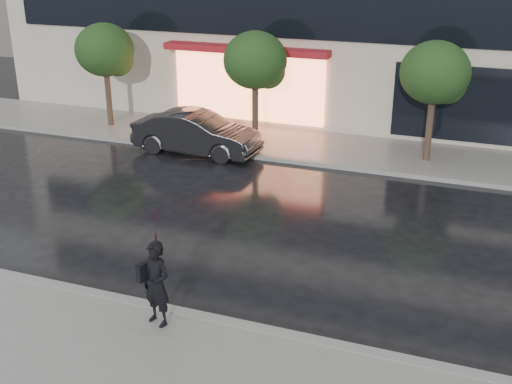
% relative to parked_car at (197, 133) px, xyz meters
% --- Properties ---
extents(ground, '(120.00, 120.00, 0.00)m').
position_rel_parked_car_xyz_m(ground, '(4.49, -8.30, -0.72)').
color(ground, black).
rests_on(ground, ground).
extents(sidewalk_far, '(60.00, 3.50, 0.12)m').
position_rel_parked_car_xyz_m(sidewalk_far, '(4.49, 1.95, -0.66)').
color(sidewalk_far, slate).
rests_on(sidewalk_far, ground).
extents(curb_near, '(60.00, 0.25, 0.14)m').
position_rel_parked_car_xyz_m(curb_near, '(4.49, -9.30, -0.65)').
color(curb_near, gray).
rests_on(curb_near, ground).
extents(curb_far, '(60.00, 0.25, 0.14)m').
position_rel_parked_car_xyz_m(curb_far, '(4.49, 0.20, -0.65)').
color(curb_far, gray).
rests_on(curb_far, ground).
extents(tree_far_west, '(2.20, 2.20, 3.99)m').
position_rel_parked_car_xyz_m(tree_far_west, '(-4.45, 1.73, 2.20)').
color(tree_far_west, '#33261C').
rests_on(tree_far_west, ground).
extents(tree_mid_west, '(2.20, 2.20, 3.99)m').
position_rel_parked_car_xyz_m(tree_mid_west, '(1.55, 1.73, 2.20)').
color(tree_mid_west, '#33261C').
rests_on(tree_mid_west, ground).
extents(tree_mid_east, '(2.20, 2.20, 3.99)m').
position_rel_parked_car_xyz_m(tree_mid_east, '(7.55, 1.73, 2.20)').
color(tree_mid_east, '#33261C').
rests_on(tree_mid_east, ground).
extents(parked_car, '(4.43, 1.71, 1.44)m').
position_rel_parked_car_xyz_m(parked_car, '(0.00, 0.00, 0.00)').
color(parked_car, black).
rests_on(parked_car, ground).
extents(pedestrian_with_umbrella, '(1.15, 1.16, 2.36)m').
position_rel_parked_car_xyz_m(pedestrian_with_umbrella, '(3.87, -9.81, 0.93)').
color(pedestrian_with_umbrella, black).
rests_on(pedestrian_with_umbrella, sidewalk_near).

